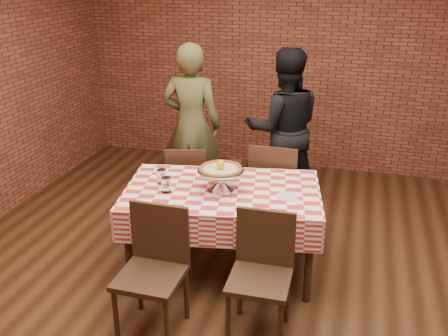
{
  "coord_description": "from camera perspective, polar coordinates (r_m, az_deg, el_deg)",
  "views": [
    {
      "loc": [
        0.75,
        -3.12,
        2.45
      ],
      "look_at": [
        -0.27,
        0.5,
        0.91
      ],
      "focal_mm": 39.92,
      "sensor_mm": 36.0,
      "label": 1
    }
  ],
  "objects": [
    {
      "name": "pizza",
      "position": [
        3.97,
        -0.39,
        -0.19
      ],
      "size": [
        0.43,
        0.43,
        0.03
      ],
      "primitive_type": "cylinder",
      "rotation": [
        0.0,
        0.0,
        -0.26
      ],
      "color": "beige",
      "rests_on": "pizza_stand"
    },
    {
      "name": "chair_near_right",
      "position": [
        3.5,
        4.1,
        -12.75
      ],
      "size": [
        0.42,
        0.42,
        0.9
      ],
      "primitive_type": null,
      "rotation": [
        0.0,
        0.0,
        0.02
      ],
      "color": "#382415",
      "rests_on": "ground"
    },
    {
      "name": "diner_olive",
      "position": [
        5.32,
        -3.73,
        4.94
      ],
      "size": [
        0.66,
        0.46,
        1.74
      ],
      "primitive_type": "imported",
      "rotation": [
        0.0,
        0.0,
        3.21
      ],
      "color": "brown",
      "rests_on": "ground"
    },
    {
      "name": "chair_near_left",
      "position": [
        3.55,
        -8.43,
        -12.12
      ],
      "size": [
        0.44,
        0.44,
        0.92
      ],
      "primitive_type": null,
      "rotation": [
        0.0,
        0.0,
        -0.01
      ],
      "color": "#382415",
      "rests_on": "ground"
    },
    {
      "name": "sweetener_packet_b",
      "position": [
        3.9,
        8.2,
        -3.68
      ],
      "size": [
        0.05,
        0.04,
        0.0
      ],
      "primitive_type": "cube",
      "rotation": [
        0.0,
        0.0,
        -0.14
      ],
      "color": "white",
      "rests_on": "tablecloth"
    },
    {
      "name": "ground",
      "position": [
        4.04,
        1.81,
        -15.07
      ],
      "size": [
        6.0,
        6.0,
        0.0
      ],
      "primitive_type": "plane",
      "color": "black",
      "rests_on": "ground"
    },
    {
      "name": "side_plate",
      "position": [
        3.94,
        7.2,
        -3.26
      ],
      "size": [
        0.19,
        0.19,
        0.01
      ],
      "primitive_type": "cylinder",
      "rotation": [
        0.0,
        0.0,
        0.18
      ],
      "color": "white",
      "rests_on": "tablecloth"
    },
    {
      "name": "water_glass_right",
      "position": [
        4.16,
        -7.14,
        -0.98
      ],
      "size": [
        0.09,
        0.09,
        0.12
      ],
      "primitive_type": "cylinder",
      "rotation": [
        0.0,
        0.0,
        0.18
      ],
      "color": "white",
      "rests_on": "tablecloth"
    },
    {
      "name": "chair_far_right",
      "position": [
        4.85,
        5.93,
        -2.01
      ],
      "size": [
        0.46,
        0.46,
        0.93
      ],
      "primitive_type": null,
      "rotation": [
        0.0,
        0.0,
        3.13
      ],
      "color": "#382415",
      "rests_on": "ground"
    },
    {
      "name": "lemon",
      "position": [
        3.95,
        -0.39,
        0.4
      ],
      "size": [
        0.07,
        0.07,
        0.08
      ],
      "primitive_type": "ellipsoid",
      "rotation": [
        0.0,
        0.0,
        -0.26
      ],
      "color": "yellow",
      "rests_on": "pizza"
    },
    {
      "name": "water_glass_left",
      "position": [
        4.01,
        -6.64,
        -1.9
      ],
      "size": [
        0.09,
        0.09,
        0.12
      ],
      "primitive_type": "cylinder",
      "rotation": [
        0.0,
        0.0,
        0.18
      ],
      "color": "white",
      "rests_on": "tablecloth"
    },
    {
      "name": "back_wall",
      "position": [
        6.25,
        8.81,
        12.82
      ],
      "size": [
        5.5,
        0.0,
        5.5
      ],
      "primitive_type": "plane",
      "rotation": [
        1.57,
        0.0,
        0.0
      ],
      "color": "brown",
      "rests_on": "ground"
    },
    {
      "name": "pizza_stand",
      "position": [
        4.01,
        -0.39,
        -1.38
      ],
      "size": [
        0.47,
        0.47,
        0.17
      ],
      "primitive_type": null,
      "rotation": [
        0.0,
        0.0,
        -0.26
      ],
      "color": "silver",
      "rests_on": "tablecloth"
    },
    {
      "name": "chair_far_left",
      "position": [
        4.94,
        -4.17,
        -1.9
      ],
      "size": [
        0.47,
        0.47,
        0.86
      ],
      "primitive_type": null,
      "rotation": [
        0.0,
        0.0,
        3.41
      ],
      "color": "#382415",
      "rests_on": "ground"
    },
    {
      "name": "table",
      "position": [
        4.23,
        -0.19,
        -7.15
      ],
      "size": [
        1.7,
        1.2,
        0.75
      ],
      "primitive_type": "cube",
      "rotation": [
        0.0,
        0.0,
        0.18
      ],
      "color": "#382415",
      "rests_on": "ground"
    },
    {
      "name": "tablecloth",
      "position": [
        4.11,
        -0.19,
        -4.12
      ],
      "size": [
        1.74,
        1.24,
        0.27
      ],
      "primitive_type": null,
      "rotation": [
        0.0,
        0.0,
        0.18
      ],
      "color": "red",
      "rests_on": "table"
    },
    {
      "name": "sweetener_packet_a",
      "position": [
        3.85,
        8.72,
        -4.05
      ],
      "size": [
        0.06,
        0.06,
        0.0
      ],
      "primitive_type": "cube",
      "rotation": [
        0.0,
        0.0,
        0.79
      ],
      "color": "white",
      "rests_on": "tablecloth"
    },
    {
      "name": "condiment_caddy",
      "position": [
        4.29,
        1.34,
        0.04
      ],
      "size": [
        0.1,
        0.09,
        0.14
      ],
      "primitive_type": "cube",
      "rotation": [
        0.0,
        0.0,
        0.09
      ],
      "color": "silver",
      "rests_on": "tablecloth"
    },
    {
      "name": "diner_black",
      "position": [
        5.29,
        6.84,
        4.5
      ],
      "size": [
        0.98,
        0.86,
        1.7
      ],
      "primitive_type": "imported",
      "rotation": [
        0.0,
        0.0,
        3.44
      ],
      "color": "black",
      "rests_on": "ground"
    }
  ]
}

